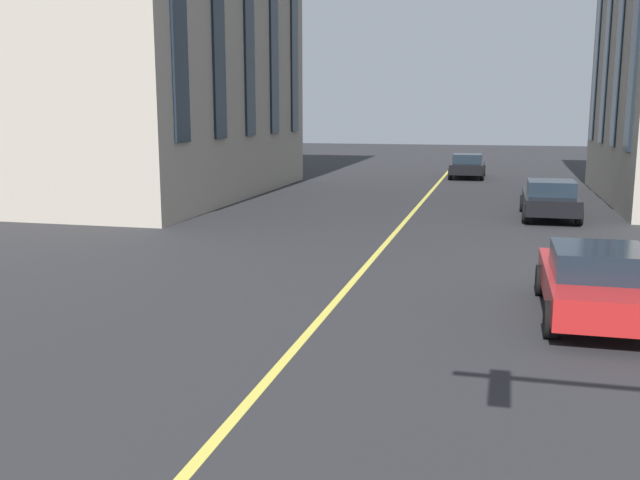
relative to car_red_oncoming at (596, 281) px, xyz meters
The scene contains 4 objects.
lane_centre_line 9.29m from the car_red_oncoming, 31.95° to the left, with size 80.00×0.16×0.01m.
car_red_oncoming is the anchor object (origin of this frame).
car_black_mid 27.97m from the car_red_oncoming, ahead, with size 4.40×1.95×1.37m.
car_black_parked_b 12.73m from the car_red_oncoming, ahead, with size 4.40×1.95×1.37m.
Camera 1 is at (-1.32, -3.07, 3.79)m, focal length 39.66 mm.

